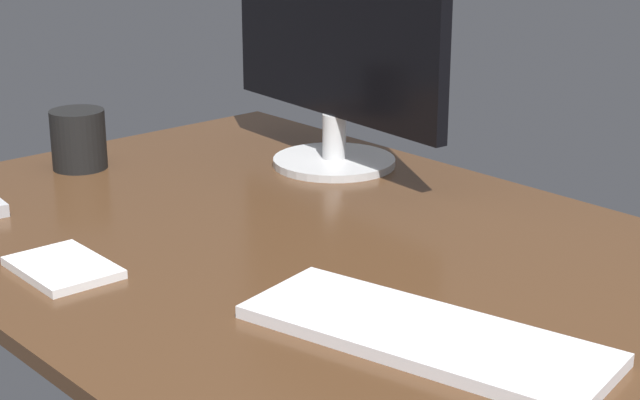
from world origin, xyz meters
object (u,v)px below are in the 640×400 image
keyboard (425,335)px  coffee_mug (79,139)px  monitor (335,16)px  notepad (63,268)px

keyboard → coffee_mug: 81.70cm
keyboard → coffee_mug: (-81.43, 5.19, 4.12)cm
keyboard → monitor: bearing=133.0°
coffee_mug → notepad: size_ratio=0.69×
monitor → coffee_mug: (-26.48, -32.11, -19.72)cm
monitor → notepad: size_ratio=3.58×
coffee_mug → notepad: 45.83cm
monitor → coffee_mug: size_ratio=5.22×
monitor → notepad: 62.36cm
coffee_mug → notepad: bearing=-31.9°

